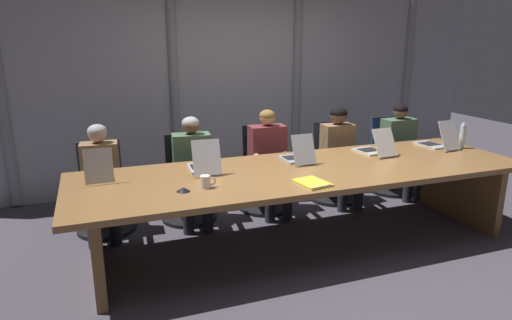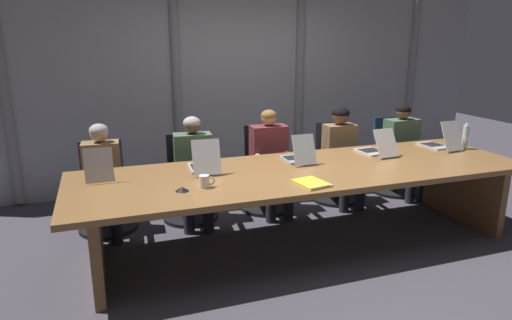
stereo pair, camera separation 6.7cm
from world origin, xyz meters
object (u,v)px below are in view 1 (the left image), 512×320
Objects in this scene: office_chair_right_end at (391,164)px; person_right_end at (402,145)px; office_chair_left_mid at (188,188)px; conference_mic_left_side at (183,189)px; spiral_notepad at (313,183)px; water_bottle_primary at (462,137)px; laptop_left_end at (99,174)px; office_chair_center at (264,178)px; person_left_mid at (193,165)px; laptop_right_mid at (374,148)px; office_chair_right_mid at (333,171)px; laptop_right_end at (437,142)px; coffee_mug_near at (206,182)px; office_chair_left_end at (104,197)px; person_left_end at (101,175)px; laptop_center at (297,156)px; person_center at (270,156)px; person_right_mid at (340,149)px.

person_right_end is at bearing 6.01° from office_chair_right_end.
conference_mic_left_side is at bearing -7.24° from office_chair_left_mid.
person_right_end is 10.34× the size of conference_mic_left_side.
office_chair_left_mid is 2.66× the size of spiral_notepad.
person_right_end is at bearing 104.28° from water_bottle_primary.
person_right_end is at bearing -80.96° from laptop_left_end.
person_left_mid is at bearing -71.10° from office_chair_center.
office_chair_right_mid is (-0.02, 0.78, -0.46)m from laptop_right_mid.
laptop_right_end is 3.75× the size of coffee_mug_near.
spiral_notepad is (1.05, -0.18, -0.01)m from conference_mic_left_side.
office_chair_left_end is 0.79× the size of person_right_end.
person_left_end is 8.45× the size of coffee_mug_near.
office_chair_right_end reaches higher than office_chair_left_end.
office_chair_left_mid is 0.95× the size of office_chair_center.
office_chair_left_mid is 2.67m from office_chair_right_end.
person_left_end is (-0.01, -0.16, 0.29)m from office_chair_left_end.
person_left_end is (-3.56, -0.17, 0.28)m from office_chair_right_end.
water_bottle_primary is 3.00m from coffee_mug_near.
water_bottle_primary reaches higher than office_chair_right_mid.
laptop_center is 1.14m from coffee_mug_near.
person_left_mid is at bearing 76.45° from office_chair_left_end.
person_left_end reaches higher than laptop_left_end.
person_left_mid is (-1.80, 0.62, -0.17)m from laptop_right_mid.
person_center is (1.78, -0.15, 0.32)m from office_chair_left_end.
laptop_right_end reaches higher than conference_mic_left_side.
person_right_end is at bearing 83.71° from office_chair_left_end.
water_bottle_primary reaches higher than office_chair_left_end.
person_right_end is at bearing 92.58° from person_right_mid.
water_bottle_primary is at bearing 73.78° from office_chair_center.
person_left_end is at bearing 125.65° from coffee_mug_near.
person_right_end reaches higher than office_chair_center.
water_bottle_primary is (3.78, -0.16, 0.07)m from laptop_left_end.
person_left_mid is 0.98× the size of person_center.
coffee_mug_near reaches higher than spiral_notepad.
person_center is at bearing -71.33° from office_chair_right_mid.
spiral_notepad is at bearing -13.57° from coffee_mug_near.
person_right_mid is at bearing -78.02° from laptop_left_end.
laptop_right_mid is 1.07m from person_right_end.
person_center is (0.90, -0.15, 0.31)m from office_chair_left_mid.
office_chair_left_end is 1.55m from coffee_mug_near.
coffee_mug_near is 1.20× the size of conference_mic_left_side.
person_left_mid is (0.91, -0.16, 0.30)m from office_chair_left_end.
spiral_notepad is (-0.18, -0.68, -0.05)m from laptop_center.
conference_mic_left_side is at bearing 112.74° from laptop_center.
laptop_left_end is 3.78m from water_bottle_primary.
office_chair_right_end is (3.57, 0.75, -0.46)m from laptop_left_end.
spiral_notepad is at bearing 32.83° from office_chair_left_mid.
person_left_end is 1.28m from conference_mic_left_side.
conference_mic_left_side is at bearing -44.51° from person_center.
laptop_right_mid reaches higher than office_chair_right_end.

